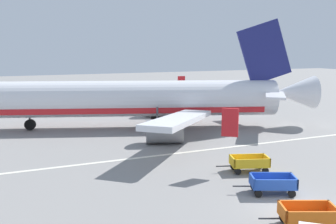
{
  "coord_description": "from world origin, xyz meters",
  "views": [
    {
      "loc": [
        -13.48,
        -14.94,
        8.27
      ],
      "look_at": [
        -0.7,
        15.14,
        2.8
      ],
      "focal_mm": 40.59,
      "sensor_mm": 36.0,
      "label": 1
    }
  ],
  "objects_px": {
    "baggage_cart_nearest": "(308,215)",
    "baggage_cart_third_in_row": "(249,163)",
    "airplane": "(142,99)",
    "baggage_cart_second_in_row": "(273,184)"
  },
  "relations": [
    {
      "from": "airplane",
      "to": "baggage_cart_third_in_row",
      "type": "relative_size",
      "value": 10.16
    },
    {
      "from": "baggage_cart_third_in_row",
      "to": "baggage_cart_nearest",
      "type": "bearing_deg",
      "value": -105.98
    },
    {
      "from": "baggage_cart_nearest",
      "to": "baggage_cart_second_in_row",
      "type": "height_order",
      "value": "same"
    },
    {
      "from": "baggage_cart_nearest",
      "to": "baggage_cart_third_in_row",
      "type": "height_order",
      "value": "same"
    },
    {
      "from": "baggage_cart_nearest",
      "to": "baggage_cart_third_in_row",
      "type": "relative_size",
      "value": 0.99
    },
    {
      "from": "baggage_cart_third_in_row",
      "to": "airplane",
      "type": "bearing_deg",
      "value": 96.82
    },
    {
      "from": "airplane",
      "to": "baggage_cart_nearest",
      "type": "bearing_deg",
      "value": -90.72
    },
    {
      "from": "baggage_cart_nearest",
      "to": "airplane",
      "type": "bearing_deg",
      "value": 89.28
    },
    {
      "from": "baggage_cart_second_in_row",
      "to": "baggage_cart_third_in_row",
      "type": "relative_size",
      "value": 0.98
    },
    {
      "from": "baggage_cart_second_in_row",
      "to": "baggage_cart_third_in_row",
      "type": "distance_m",
      "value": 4.0
    }
  ]
}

